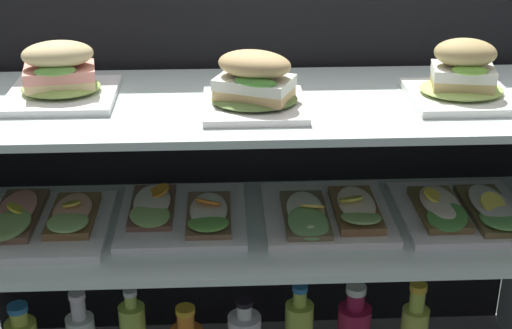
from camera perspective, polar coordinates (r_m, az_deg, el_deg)
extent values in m
cube|color=black|center=(1.68, -0.35, 1.44)|extent=(1.22, 0.01, 0.94)
cube|color=silver|center=(1.52, 0.00, -4.75)|extent=(1.23, 0.39, 0.01)
cube|color=silver|center=(1.41, 0.00, 4.58)|extent=(1.23, 0.39, 0.01)
cube|color=white|center=(1.46, -14.30, 5.02)|extent=(0.20, 0.20, 0.01)
ellipsoid|color=#94B554|center=(1.45, -14.37, 5.63)|extent=(0.14, 0.12, 0.02)
cube|color=#E5CB88|center=(1.45, -14.41, 6.01)|extent=(0.14, 0.10, 0.02)
cube|color=#E08B77|center=(1.44, -14.49, 6.70)|extent=(0.14, 0.11, 0.02)
ellipsoid|color=#5C943A|center=(1.41, -14.82, 6.78)|extent=(0.08, 0.04, 0.02)
ellipsoid|color=tan|center=(1.43, -14.63, 7.98)|extent=(0.14, 0.11, 0.05)
cube|color=white|center=(1.36, -0.12, 4.41)|extent=(0.18, 0.18, 0.01)
ellipsoid|color=olive|center=(1.36, -0.12, 4.93)|extent=(0.15, 0.13, 0.01)
cube|color=#DEB673|center=(1.35, -0.12, 5.37)|extent=(0.15, 0.13, 0.02)
cube|color=silver|center=(1.35, -0.12, 6.15)|extent=(0.15, 0.13, 0.02)
ellipsoid|color=#4C9535|center=(1.31, -0.04, 6.21)|extent=(0.08, 0.06, 0.02)
ellipsoid|color=tan|center=(1.34, -0.12, 7.51)|extent=(0.16, 0.13, 0.05)
cube|color=white|center=(1.45, 15.03, 4.91)|extent=(0.19, 0.19, 0.02)
ellipsoid|color=#A4C65E|center=(1.45, 15.10, 5.47)|extent=(0.15, 0.13, 0.01)
cube|color=tan|center=(1.45, 15.15, 5.92)|extent=(0.12, 0.10, 0.02)
cube|color=silver|center=(1.44, 15.24, 6.70)|extent=(0.12, 0.10, 0.02)
ellipsoid|color=#72B138|center=(1.40, 15.72, 6.80)|extent=(0.07, 0.04, 0.02)
ellipsoid|color=tan|center=(1.43, 15.39, 8.06)|extent=(0.12, 0.10, 0.05)
cube|color=white|center=(1.55, -15.57, -4.50)|extent=(0.25, 0.27, 0.02)
cube|color=brown|center=(1.58, -17.43, -3.64)|extent=(0.09, 0.21, 0.01)
ellipsoid|color=#87B65E|center=(1.52, -18.03, -4.32)|extent=(0.10, 0.12, 0.03)
ellipsoid|color=#ED957D|center=(1.57, -17.50, -3.17)|extent=(0.07, 0.17, 0.02)
cylinder|color=yellow|center=(1.55, -17.49, -3.22)|extent=(0.05, 0.05, 0.02)
cube|color=brown|center=(1.55, -13.52, -3.71)|extent=(0.09, 0.18, 0.02)
ellipsoid|color=#9ED170|center=(1.50, -13.91, -4.20)|extent=(0.09, 0.10, 0.02)
ellipsoid|color=#EAAA87|center=(1.54, -13.57, -3.26)|extent=(0.07, 0.14, 0.01)
cylinder|color=yellow|center=(1.54, -13.64, -2.85)|extent=(0.05, 0.05, 0.02)
cube|color=white|center=(1.54, -5.51, -3.87)|extent=(0.25, 0.27, 0.01)
cube|color=brown|center=(1.56, -7.76, -3.17)|extent=(0.09, 0.19, 0.01)
ellipsoid|color=#8EC162|center=(1.51, -7.94, -3.76)|extent=(0.10, 0.11, 0.02)
ellipsoid|color=#EBE4C8|center=(1.55, -7.79, -2.74)|extent=(0.07, 0.15, 0.02)
cylinder|color=orange|center=(1.57, -7.30, -1.98)|extent=(0.05, 0.05, 0.02)
cube|color=brown|center=(1.52, -3.56, -3.77)|extent=(0.09, 0.18, 0.01)
ellipsoid|color=#65B348|center=(1.47, -3.59, -4.39)|extent=(0.09, 0.11, 0.03)
ellipsoid|color=silver|center=(1.51, -3.57, -3.38)|extent=(0.07, 0.15, 0.01)
cylinder|color=orange|center=(1.52, -3.59, -2.79)|extent=(0.07, 0.07, 0.03)
cube|color=white|center=(1.55, 5.30, -3.68)|extent=(0.25, 0.27, 0.01)
cube|color=brown|center=(1.52, 3.69, -3.70)|extent=(0.09, 0.20, 0.01)
ellipsoid|color=#69A056|center=(1.47, 3.94, -4.39)|extent=(0.09, 0.11, 0.04)
ellipsoid|color=#E8E8C6|center=(1.52, 3.70, -3.29)|extent=(0.07, 0.16, 0.01)
cylinder|color=#F8D14A|center=(1.50, 4.23, -3.14)|extent=(0.06, 0.05, 0.03)
cube|color=brown|center=(1.54, 7.48, -3.39)|extent=(0.09, 0.19, 0.02)
ellipsoid|color=#91BE65|center=(1.49, 7.87, -3.93)|extent=(0.09, 0.10, 0.04)
ellipsoid|color=#F3E4BF|center=(1.53, 7.51, -2.89)|extent=(0.07, 0.15, 0.01)
cylinder|color=#EFE445|center=(1.53, 7.07, -2.56)|extent=(0.06, 0.06, 0.02)
cube|color=white|center=(1.60, 15.12, -3.51)|extent=(0.25, 0.27, 0.01)
cube|color=brown|center=(1.58, 13.53, -3.27)|extent=(0.09, 0.18, 0.01)
ellipsoid|color=#4C953E|center=(1.52, 14.12, -3.80)|extent=(0.10, 0.11, 0.03)
ellipsoid|color=beige|center=(1.57, 13.59, -2.73)|extent=(0.07, 0.15, 0.02)
cylinder|color=yellow|center=(1.56, 13.13, -2.26)|extent=(0.05, 0.05, 0.02)
cube|color=brown|center=(1.60, 17.08, -3.28)|extent=(0.09, 0.21, 0.01)
ellipsoid|color=#69B556|center=(1.54, 17.86, -3.95)|extent=(0.08, 0.11, 0.03)
ellipsoid|color=silver|center=(1.59, 17.15, -2.79)|extent=(0.07, 0.17, 0.02)
cylinder|color=#F4E04B|center=(1.57, 17.30, -2.75)|extent=(0.07, 0.06, 0.03)
cylinder|color=#BCCE4C|center=(1.67, -17.32, -10.81)|extent=(0.04, 0.04, 0.03)
cylinder|color=teal|center=(1.65, -17.41, -10.20)|extent=(0.04, 0.04, 0.01)
cylinder|color=white|center=(1.65, -13.17, -10.45)|extent=(0.03, 0.03, 0.05)
cylinder|color=white|center=(1.63, -13.28, -9.57)|extent=(0.03, 0.03, 0.01)
cylinder|color=#AFD254|center=(1.63, -9.36, -10.02)|extent=(0.03, 0.03, 0.03)
cylinder|color=silver|center=(1.62, -9.41, -9.42)|extent=(0.03, 0.03, 0.01)
cylinder|color=orange|center=(1.62, -5.28, -11.63)|extent=(0.04, 0.04, 0.04)
cylinder|color=gold|center=(1.61, -5.32, -10.81)|extent=(0.04, 0.04, 0.01)
cylinder|color=white|center=(1.61, -0.88, -10.88)|extent=(0.03, 0.03, 0.03)
cylinder|color=black|center=(1.60, -0.88, -10.28)|extent=(0.04, 0.04, 0.01)
cylinder|color=#B2D14E|center=(1.62, 3.30, -9.95)|extent=(0.03, 0.03, 0.04)
cylinder|color=#2C74B6|center=(1.61, 3.32, -9.26)|extent=(0.03, 0.03, 0.01)
cylinder|color=maroon|center=(1.64, 7.46, -10.06)|extent=(0.04, 0.04, 0.04)
cylinder|color=silver|center=(1.63, 7.52, -9.26)|extent=(0.04, 0.04, 0.02)
cylinder|color=#B7D64E|center=(1.64, 11.97, -9.89)|extent=(0.03, 0.03, 0.05)
cylinder|color=gold|center=(1.62, 12.07, -8.96)|extent=(0.04, 0.04, 0.01)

